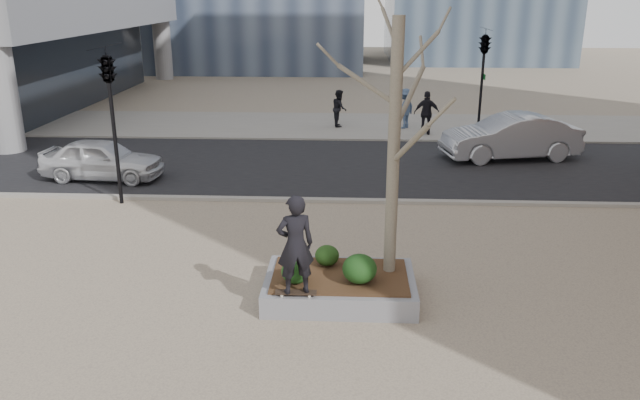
{
  "coord_description": "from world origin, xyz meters",
  "views": [
    {
      "loc": [
        1.17,
        -11.37,
        5.89
      ],
      "look_at": [
        0.5,
        2.0,
        1.4
      ],
      "focal_mm": 35.0,
      "sensor_mm": 36.0,
      "label": 1
    }
  ],
  "objects_px": {
    "planter": "(340,287)",
    "skateboard": "(296,294)",
    "skateboarder": "(295,245)",
    "police_car": "(102,159)"
  },
  "relations": [
    {
      "from": "skateboarder",
      "to": "skateboard",
      "type": "bearing_deg",
      "value": 180.0
    },
    {
      "from": "skateboarder",
      "to": "planter",
      "type": "bearing_deg",
      "value": -150.0
    },
    {
      "from": "planter",
      "to": "skateboard",
      "type": "bearing_deg",
      "value": -133.79
    },
    {
      "from": "skateboard",
      "to": "police_car",
      "type": "xyz_separation_m",
      "value": [
        -7.12,
        8.8,
        0.2
      ]
    },
    {
      "from": "skateboard",
      "to": "skateboarder",
      "type": "distance_m",
      "value": 1.0
    },
    {
      "from": "skateboard",
      "to": "police_car",
      "type": "distance_m",
      "value": 11.32
    },
    {
      "from": "skateboarder",
      "to": "police_car",
      "type": "distance_m",
      "value": 11.35
    },
    {
      "from": "planter",
      "to": "skateboarder",
      "type": "xyz_separation_m",
      "value": [
        -0.81,
        -0.85,
        1.26
      ]
    },
    {
      "from": "skateboard",
      "to": "skateboarder",
      "type": "relative_size",
      "value": 0.41
    },
    {
      "from": "planter",
      "to": "skateboard",
      "type": "height_order",
      "value": "skateboard"
    }
  ]
}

